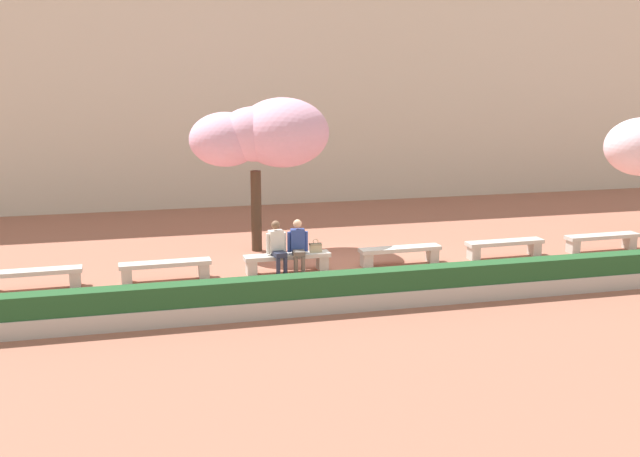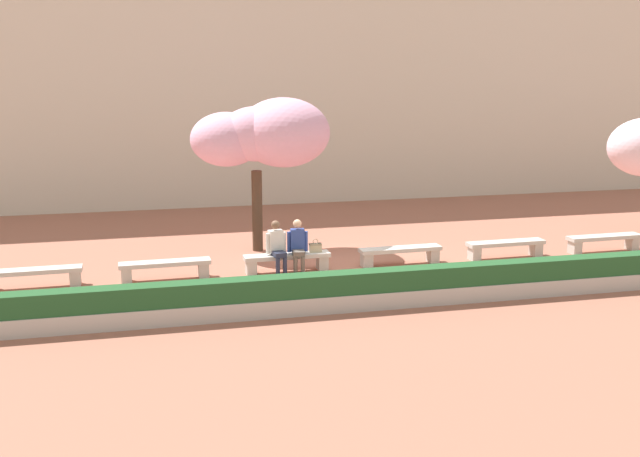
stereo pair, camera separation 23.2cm
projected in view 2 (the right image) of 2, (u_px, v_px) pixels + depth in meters
ground_plane at (345, 268)px, 18.69m from camera, size 100.00×100.00×0.00m
building_facade at (267, 77)px, 28.31m from camera, size 33.53×4.00×9.10m
stone_bench_west_end at (34, 275)px, 16.94m from camera, size 2.14×0.46×0.45m
stone_bench_near_west at (165, 267)px, 17.61m from camera, size 2.14×0.46×0.45m
stone_bench_center at (287, 259)px, 18.29m from camera, size 2.14×0.46×0.45m
stone_bench_near_east at (400, 253)px, 18.96m from camera, size 2.14×0.46×0.45m
stone_bench_east_end at (506, 246)px, 19.64m from camera, size 2.14×0.46×0.45m
stone_bench_far_east at (604, 240)px, 20.31m from camera, size 2.14×0.46×0.45m
person_seated_left at (277, 245)px, 18.10m from camera, size 0.50×0.72×1.29m
person_seated_right at (298, 244)px, 18.21m from camera, size 0.51×0.71×1.29m
handbag at (315, 247)px, 18.41m from camera, size 0.30×0.15×0.34m
cherry_tree_main at (264, 135)px, 19.94m from camera, size 3.71×2.58×4.13m
planter_hedge_foreground at (385, 289)px, 15.61m from camera, size 21.59×0.50×0.80m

